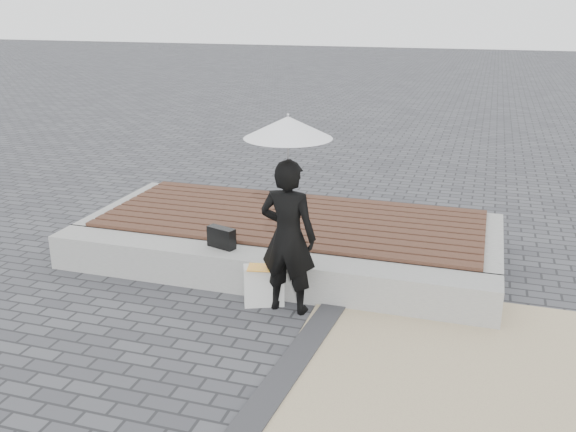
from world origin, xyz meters
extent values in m
plane|color=#46474B|center=(0.00, 0.00, 0.00)|extent=(80.00, 80.00, 0.00)
cube|color=#323235|center=(0.75, -0.50, 0.02)|extent=(0.61, 5.20, 0.04)
cube|color=#A3A39E|center=(0.00, 1.60, 0.20)|extent=(5.00, 0.45, 0.40)
cube|color=#A8A7A2|center=(0.00, 2.80, 0.20)|extent=(5.00, 2.00, 0.40)
imported|color=black|center=(0.44, 1.22, 0.78)|extent=(0.60, 0.42, 1.57)
cylinder|color=#ABABAF|center=(0.44, 1.22, 1.35)|extent=(0.01, 0.01, 0.83)
cone|color=silver|center=(0.44, 1.22, 1.87)|extent=(0.83, 0.83, 0.20)
sphere|color=#ABABAF|center=(0.44, 1.22, 1.98)|extent=(0.03, 0.03, 0.03)
cube|color=black|center=(-0.46, 1.67, 0.52)|extent=(0.35, 0.21, 0.23)
cube|color=silver|center=(0.18, 1.25, 0.21)|extent=(0.44, 0.32, 0.43)
cube|color=#E35435|center=(0.18, 1.20, 0.43)|extent=(0.32, 0.26, 0.01)
camera|label=1|loc=(2.20, -4.36, 2.97)|focal=39.85mm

